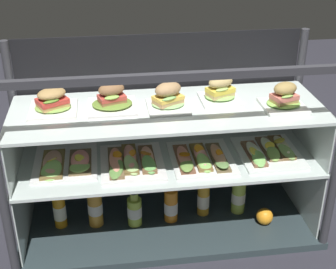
% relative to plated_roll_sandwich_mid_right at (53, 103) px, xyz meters
% --- Properties ---
extents(ground_plane, '(6.00, 6.00, 0.02)m').
position_rel_plated_roll_sandwich_mid_right_xyz_m(ground_plane, '(0.49, -0.04, -0.70)').
color(ground_plane, '#2B2A32').
rests_on(ground_plane, ground).
extents(case_base_deck, '(1.42, 0.53, 0.04)m').
position_rel_plated_roll_sandwich_mid_right_xyz_m(case_base_deck, '(0.49, -0.04, -0.67)').
color(case_base_deck, '#2C393C').
rests_on(case_base_deck, ground).
extents(case_frame, '(1.42, 0.53, 0.91)m').
position_rel_plated_roll_sandwich_mid_right_xyz_m(case_frame, '(0.49, 0.10, -0.19)').
color(case_frame, '#333338').
rests_on(case_frame, ground).
extents(riser_lower_tier, '(1.35, 0.46, 0.34)m').
position_rel_plated_roll_sandwich_mid_right_xyz_m(riser_lower_tier, '(0.49, -0.04, -0.48)').
color(riser_lower_tier, silver).
rests_on(riser_lower_tier, case_base_deck).
extents(shelf_lower_glass, '(1.37, 0.48, 0.01)m').
position_rel_plated_roll_sandwich_mid_right_xyz_m(shelf_lower_glass, '(0.49, -0.04, -0.30)').
color(shelf_lower_glass, silver).
rests_on(shelf_lower_glass, riser_lower_tier).
extents(riser_upper_tier, '(1.35, 0.46, 0.24)m').
position_rel_plated_roll_sandwich_mid_right_xyz_m(riser_upper_tier, '(0.49, -0.04, -0.17)').
color(riser_upper_tier, silver).
rests_on(riser_upper_tier, shelf_lower_glass).
extents(shelf_upper_glass, '(1.37, 0.48, 0.01)m').
position_rel_plated_roll_sandwich_mid_right_xyz_m(shelf_upper_glass, '(0.49, -0.04, -0.05)').
color(shelf_upper_glass, silver).
rests_on(shelf_upper_glass, riser_upper_tier).
extents(plated_roll_sandwich_mid_right, '(0.20, 0.20, 0.10)m').
position_rel_plated_roll_sandwich_mid_right_xyz_m(plated_roll_sandwich_mid_right, '(0.00, 0.00, 0.00)').
color(plated_roll_sandwich_mid_right, white).
rests_on(plated_roll_sandwich_mid_right, shelf_upper_glass).
extents(plated_roll_sandwich_center, '(0.21, 0.21, 0.12)m').
position_rel_plated_roll_sandwich_mid_right_xyz_m(plated_roll_sandwich_center, '(0.25, -0.00, -0.00)').
color(plated_roll_sandwich_center, white).
rests_on(plated_roll_sandwich_center, shelf_upper_glass).
extents(plated_roll_sandwich_right_of_center, '(0.18, 0.18, 0.12)m').
position_rel_plated_roll_sandwich_mid_right_xyz_m(plated_roll_sandwich_right_of_center, '(0.49, -0.04, 0.01)').
color(plated_roll_sandwich_right_of_center, white).
rests_on(plated_roll_sandwich_right_of_center, shelf_upper_glass).
extents(plated_roll_sandwich_left_of_center, '(0.17, 0.17, 0.12)m').
position_rel_plated_roll_sandwich_mid_right_xyz_m(plated_roll_sandwich_left_of_center, '(0.73, 0.00, 0.01)').
color(plated_roll_sandwich_left_of_center, white).
rests_on(plated_roll_sandwich_left_of_center, shelf_upper_glass).
extents(plated_roll_sandwich_far_left, '(0.18, 0.18, 0.12)m').
position_rel_plated_roll_sandwich_mid_right_xyz_m(plated_roll_sandwich_far_left, '(0.99, -0.10, 0.00)').
color(plated_roll_sandwich_far_left, white).
rests_on(plated_roll_sandwich_far_left, shelf_upper_glass).
extents(open_sandwich_tray_far_right, '(0.28, 0.34, 0.06)m').
position_rel_plated_roll_sandwich_mid_right_xyz_m(open_sandwich_tray_far_right, '(0.03, -0.03, -0.28)').
color(open_sandwich_tray_far_right, white).
rests_on(open_sandwich_tray_far_right, shelf_lower_glass).
extents(open_sandwich_tray_near_left_corner, '(0.28, 0.33, 0.06)m').
position_rel_plated_roll_sandwich_mid_right_xyz_m(open_sandwich_tray_near_left_corner, '(0.32, -0.07, -0.27)').
color(open_sandwich_tray_near_left_corner, white).
rests_on(open_sandwich_tray_near_left_corner, shelf_lower_glass).
extents(open_sandwich_tray_far_left, '(0.28, 0.33, 0.06)m').
position_rel_plated_roll_sandwich_mid_right_xyz_m(open_sandwich_tray_far_left, '(0.64, -0.08, -0.28)').
color(open_sandwich_tray_far_left, white).
rests_on(open_sandwich_tray_far_left, shelf_lower_glass).
extents(open_sandwich_tray_mid_right, '(0.28, 0.33, 0.06)m').
position_rel_plated_roll_sandwich_mid_right_xyz_m(open_sandwich_tray_mid_right, '(0.96, -0.06, -0.28)').
color(open_sandwich_tray_mid_right, white).
rests_on(open_sandwich_tray_mid_right, shelf_lower_glass).
extents(juice_bottle_front_right_end, '(0.06, 0.06, 0.26)m').
position_rel_plated_roll_sandwich_mid_right_xyz_m(juice_bottle_front_right_end, '(-0.03, 0.01, -0.55)').
color(juice_bottle_front_right_end, orange).
rests_on(juice_bottle_front_right_end, case_base_deck).
extents(juice_bottle_front_middle, '(0.07, 0.07, 0.24)m').
position_rel_plated_roll_sandwich_mid_right_xyz_m(juice_bottle_front_middle, '(0.14, -0.01, -0.55)').
color(juice_bottle_front_middle, gold).
rests_on(juice_bottle_front_middle, case_base_deck).
extents(juice_bottle_tucked_behind, '(0.07, 0.07, 0.19)m').
position_rel_plated_roll_sandwich_mid_right_xyz_m(juice_bottle_tucked_behind, '(0.33, -0.03, -0.57)').
color(juice_bottle_tucked_behind, '#BBD549').
rests_on(juice_bottle_tucked_behind, case_base_deck).
extents(juice_bottle_front_left_end, '(0.07, 0.07, 0.22)m').
position_rel_plated_roll_sandwich_mid_right_xyz_m(juice_bottle_front_left_end, '(0.51, -0.02, -0.56)').
color(juice_bottle_front_left_end, orange).
rests_on(juice_bottle_front_left_end, case_base_deck).
extents(juice_bottle_near_post, '(0.06, 0.06, 0.24)m').
position_rel_plated_roll_sandwich_mid_right_xyz_m(juice_bottle_near_post, '(0.67, 0.01, -0.56)').
color(juice_bottle_near_post, gold).
rests_on(juice_bottle_near_post, case_base_deck).
extents(juice_bottle_back_right, '(0.07, 0.07, 0.23)m').
position_rel_plated_roll_sandwich_mid_right_xyz_m(juice_bottle_back_right, '(0.85, 0.00, -0.56)').
color(juice_bottle_back_right, '#B5D14E').
rests_on(juice_bottle_back_right, case_base_deck).
extents(orange_fruit_beside_bottles, '(0.08, 0.08, 0.08)m').
position_rel_plated_roll_sandwich_mid_right_xyz_m(orange_fruit_beside_bottles, '(0.95, -0.12, -0.61)').
color(orange_fruit_beside_bottles, orange).
rests_on(orange_fruit_beside_bottles, case_base_deck).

